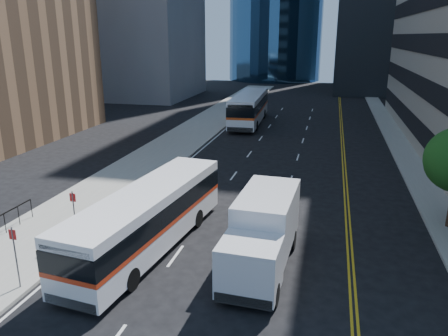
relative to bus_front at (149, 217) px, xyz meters
The scene contains 6 objects.
ground 5.69m from the bus_front, 26.53° to the right, with size 160.00×160.00×0.00m, color black.
sidewalk_west 23.28m from the bus_front, 103.94° to the left, with size 5.00×90.00×0.15m, color gray.
sidewalk_east 26.53m from the bus_front, 58.35° to the left, with size 2.00×90.00×0.15m, color gray.
bus_front is the anchor object (origin of this frame).
bus_rear 30.62m from the bus_front, 91.99° to the left, with size 3.33×12.90×3.30m.
box_truck 5.34m from the bus_front, ahead, with size 2.52×6.56×3.09m.
Camera 1 is at (2.77, -14.50, 9.44)m, focal length 35.00 mm.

